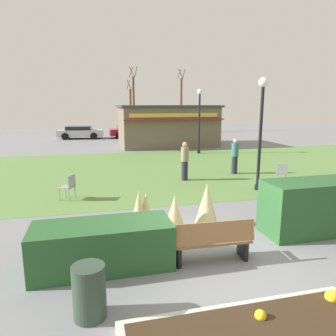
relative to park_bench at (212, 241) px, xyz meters
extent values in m
plane|color=slate|center=(0.07, 0.21, -0.48)|extent=(80.00, 80.00, 0.00)
cube|color=#5B8442|center=(0.07, 9.80, -0.48)|extent=(36.00, 12.00, 0.01)
sphere|color=yellow|center=(1.35, -1.91, -0.29)|extent=(0.22, 0.22, 0.22)
sphere|color=yellow|center=(-0.03, -2.04, -0.29)|extent=(0.17, 0.17, 0.17)
cube|color=olive|center=(0.00, 0.07, -0.03)|extent=(1.72, 0.55, 0.06)
cube|color=olive|center=(-0.01, -0.15, 0.25)|extent=(1.70, 0.19, 0.44)
cube|color=black|center=(-0.73, 0.10, -0.26)|extent=(0.10, 0.44, 0.45)
cube|color=black|center=(0.73, 0.04, -0.26)|extent=(0.10, 0.44, 0.45)
cube|color=olive|center=(-0.81, 0.10, 0.09)|extent=(0.08, 0.44, 0.06)
cube|color=olive|center=(0.81, 0.04, 0.09)|extent=(0.08, 0.44, 0.06)
cube|color=#28562B|center=(-2.24, 0.34, -0.01)|extent=(2.80, 1.10, 0.94)
cube|color=#28562B|center=(3.14, 0.88, 0.21)|extent=(2.60, 1.10, 1.38)
cone|color=#D1BC7F|center=(0.62, 1.97, 0.12)|extent=(0.67, 0.67, 1.20)
cone|color=#D1BC7F|center=(-1.10, 1.71, 0.09)|extent=(0.58, 0.58, 1.14)
cone|color=#D1BC7F|center=(-0.29, 1.91, -0.01)|extent=(0.58, 0.58, 0.95)
cone|color=#D1BC7F|center=(-1.28, 1.71, 0.11)|extent=(0.60, 0.60, 1.19)
cylinder|color=black|center=(3.87, 4.95, -0.38)|extent=(0.22, 0.22, 0.20)
cylinder|color=black|center=(3.87, 4.95, 1.48)|extent=(0.12, 0.12, 3.92)
sphere|color=white|center=(3.87, 4.95, 3.60)|extent=(0.36, 0.36, 0.36)
cylinder|color=black|center=(4.74, 14.30, -0.38)|extent=(0.22, 0.22, 0.20)
cylinder|color=black|center=(4.74, 14.30, 1.48)|extent=(0.12, 0.12, 3.92)
sphere|color=white|center=(4.74, 14.30, 3.60)|extent=(0.36, 0.36, 0.36)
cylinder|color=#2D4233|center=(-2.51, -1.19, -0.04)|extent=(0.52, 0.52, 0.87)
cube|color=#6B5B4C|center=(3.63, 18.87, 1.04)|extent=(7.34, 4.70, 3.03)
cube|color=#333338|center=(3.63, 18.87, 2.63)|extent=(7.64, 5.00, 0.16)
cube|color=maroon|center=(3.63, 16.33, 1.70)|extent=(7.44, 0.36, 0.08)
cube|color=#D8CC4C|center=(3.63, 16.49, 2.01)|extent=(6.61, 0.04, 0.28)
cube|color=gray|center=(-3.26, 5.42, -0.03)|extent=(0.60, 0.60, 0.04)
cube|color=gray|center=(-3.08, 5.32, 0.19)|extent=(0.25, 0.40, 0.44)
cylinder|color=gray|center=(-3.33, 5.67, -0.26)|extent=(0.03, 0.03, 0.45)
cylinder|color=gray|center=(-3.52, 5.34, -0.26)|extent=(0.03, 0.03, 0.45)
cylinder|color=gray|center=(-3.00, 5.49, -0.26)|extent=(0.03, 0.03, 0.45)
cylinder|color=gray|center=(-3.18, 5.16, -0.26)|extent=(0.03, 0.03, 0.45)
cube|color=gray|center=(5.33, 5.59, -0.03)|extent=(0.60, 0.60, 0.04)
cube|color=gray|center=(5.23, 5.41, 0.19)|extent=(0.40, 0.25, 0.44)
cylinder|color=gray|center=(5.59, 5.66, -0.26)|extent=(0.03, 0.03, 0.45)
cylinder|color=gray|center=(5.26, 5.84, -0.26)|extent=(0.03, 0.03, 0.45)
cylinder|color=gray|center=(5.40, 5.33, -0.26)|extent=(0.03, 0.03, 0.45)
cylinder|color=gray|center=(5.07, 5.51, -0.26)|extent=(0.03, 0.03, 0.45)
cylinder|color=#23232D|center=(4.28, 7.87, -0.06)|extent=(0.28, 0.28, 0.85)
cylinder|color=#336B66|center=(4.28, 7.87, 0.68)|extent=(0.34, 0.34, 0.62)
sphere|color=beige|center=(4.28, 7.87, 1.10)|extent=(0.22, 0.22, 0.22)
cylinder|color=#23232D|center=(1.57, 7.17, -0.06)|extent=(0.28, 0.28, 0.85)
cylinder|color=gray|center=(1.57, 7.17, 0.68)|extent=(0.34, 0.34, 0.62)
sphere|color=tan|center=(1.57, 7.17, 1.10)|extent=(0.22, 0.22, 0.22)
cube|color=#B7BABF|center=(-3.26, 25.70, 0.07)|extent=(4.35, 2.20, 0.60)
cube|color=black|center=(-3.41, 25.72, 0.50)|extent=(2.45, 1.80, 0.44)
cylinder|color=black|center=(-1.87, 26.49, -0.16)|extent=(0.66, 0.28, 0.64)
cylinder|color=black|center=(-2.05, 24.66, -0.16)|extent=(0.66, 0.28, 0.64)
cylinder|color=black|center=(-4.46, 26.74, -0.16)|extent=(0.66, 0.28, 0.64)
cylinder|color=black|center=(-4.64, 24.91, -0.16)|extent=(0.66, 0.28, 0.64)
cube|color=maroon|center=(1.60, 25.70, 0.07)|extent=(4.21, 1.82, 0.60)
cube|color=black|center=(1.45, 25.70, 0.50)|extent=(2.32, 1.60, 0.44)
cylinder|color=black|center=(2.90, 26.63, -0.16)|extent=(0.64, 0.22, 0.64)
cylinder|color=black|center=(2.91, 24.79, -0.16)|extent=(0.64, 0.22, 0.64)
cylinder|color=black|center=(0.29, 26.62, -0.16)|extent=(0.64, 0.22, 0.64)
cylinder|color=black|center=(0.31, 24.78, -0.16)|extent=(0.64, 0.22, 0.64)
cylinder|color=brown|center=(2.56, 30.42, 2.65)|extent=(0.28, 0.28, 6.27)
cylinder|color=brown|center=(2.89, 30.52, 6.28)|extent=(0.25, 0.58, 1.12)
cylinder|color=brown|center=(2.38, 30.72, 6.28)|extent=(0.54, 0.36, 1.12)
cylinder|color=brown|center=(2.39, 30.11, 6.28)|extent=(0.54, 0.35, 1.12)
cylinder|color=brown|center=(2.50, 32.74, 2.03)|extent=(0.28, 0.28, 5.03)
cylinder|color=brown|center=(2.83, 32.84, 5.05)|extent=(0.25, 0.58, 1.12)
cylinder|color=brown|center=(2.32, 33.04, 5.05)|extent=(0.54, 0.36, 1.12)
cylinder|color=brown|center=(2.32, 32.44, 5.05)|extent=(0.54, 0.35, 1.12)
cylinder|color=brown|center=(8.54, 31.75, 2.68)|extent=(0.28, 0.28, 6.32)
cylinder|color=brown|center=(8.88, 31.85, 6.34)|extent=(0.25, 0.58, 1.12)
cylinder|color=brown|center=(8.37, 32.05, 6.34)|extent=(0.54, 0.36, 1.12)
cylinder|color=brown|center=(8.37, 31.45, 6.34)|extent=(0.54, 0.35, 1.12)
camera|label=1|loc=(-2.38, -5.77, 2.83)|focal=33.71mm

